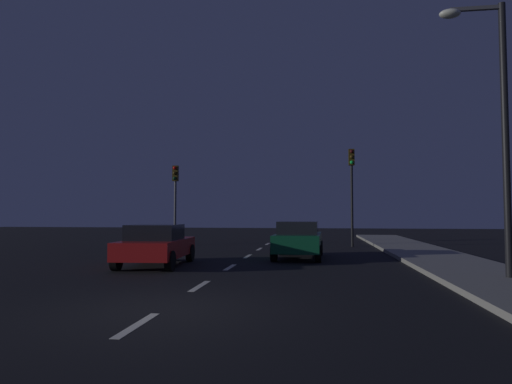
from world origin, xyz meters
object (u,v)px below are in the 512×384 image
car_adjacent_lane (156,245)px  street_lamp_right (495,114)px  traffic_signal_right (352,179)px  car_stopped_ahead (298,239)px  traffic_signal_left (175,189)px

car_adjacent_lane → street_lamp_right: street_lamp_right is taller
traffic_signal_right → car_stopped_ahead: 7.76m
traffic_signal_right → street_lamp_right: bearing=-77.3°
car_adjacent_lane → street_lamp_right: 11.05m
car_stopped_ahead → car_adjacent_lane: bearing=-146.2°
traffic_signal_right → car_adjacent_lane: (-7.42, -9.84, -3.00)m
traffic_signal_left → car_adjacent_lane: bearing=-75.0°
traffic_signal_left → traffic_signal_right: size_ratio=0.86×
traffic_signal_right → street_lamp_right: (2.74, -12.15, 0.69)m
traffic_signal_right → car_adjacent_lane: size_ratio=1.32×
traffic_signal_left → car_stopped_ahead: (7.38, -6.65, -2.48)m
traffic_signal_right → traffic_signal_left: bearing=-180.0°
street_lamp_right → traffic_signal_left: bearing=136.5°
traffic_signal_right → car_stopped_ahead: bearing=-111.9°
traffic_signal_right → car_adjacent_lane: bearing=-127.0°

